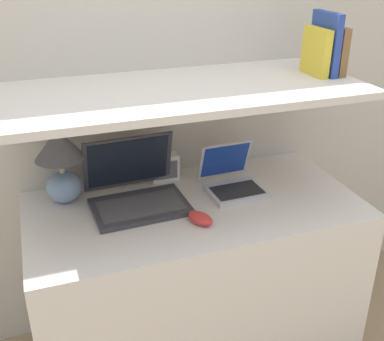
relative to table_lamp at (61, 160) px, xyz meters
name	(u,v)px	position (x,y,z in m)	size (l,w,h in m)	color
wall_back	(164,72)	(0.47, 0.20, 0.25)	(6.00, 0.05, 2.40)	beige
desk	(195,283)	(0.47, -0.20, -0.56)	(1.29, 0.65, 0.77)	silver
back_riser	(170,202)	(0.47, 0.15, -0.35)	(1.29, 0.04, 1.19)	beige
shelf	(188,90)	(0.47, -0.12, 0.26)	(1.29, 0.59, 0.03)	silver
table_lamp	(61,160)	(0.00, 0.00, 0.00)	(0.19, 0.19, 0.30)	#7593B2
laptop_large	(136,191)	(0.26, -0.11, -0.13)	(0.37, 0.32, 0.25)	#333338
laptop_small	(232,181)	(0.66, -0.13, -0.14)	(0.23, 0.24, 0.19)	silver
computer_mouse	(200,218)	(0.44, -0.33, -0.16)	(0.10, 0.13, 0.04)	red
router_box	(165,167)	(0.42, 0.05, -0.12)	(0.12, 0.06, 0.11)	white
book_brown	(333,50)	(1.07, -0.12, 0.36)	(0.03, 0.16, 0.18)	brown
book_blue	(325,44)	(1.03, -0.12, 0.39)	(0.03, 0.17, 0.24)	#284293
book_yellow	(316,52)	(0.99, -0.12, 0.36)	(0.03, 0.16, 0.18)	gold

